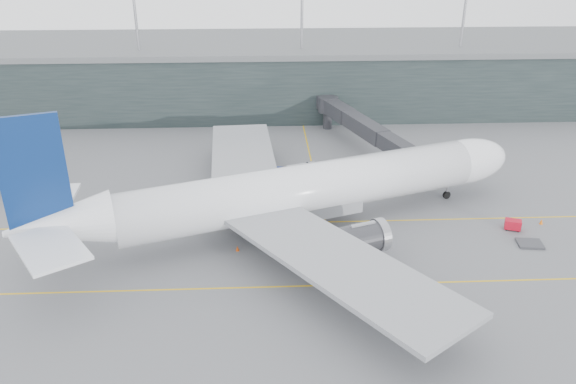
{
  "coord_description": "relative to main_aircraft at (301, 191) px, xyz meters",
  "views": [
    {
      "loc": [
        -3.74,
        -75.49,
        38.14
      ],
      "look_at": [
        -0.38,
        -4.0,
        4.92
      ],
      "focal_mm": 35.0,
      "sensor_mm": 36.0,
      "label": 1
    }
  ],
  "objects": [
    {
      "name": "taxiline_lead_main",
      "position": [
        3.62,
        25.37,
        -5.7
      ],
      "size": [
        0.25,
        60.0,
        0.02
      ],
      "primitive_type": "cube",
      "color": "yellow",
      "rests_on": "ground"
    },
    {
      "name": "taxiline_a",
      "position": [
        -1.38,
        1.37,
        -5.7
      ],
      "size": [
        160.0,
        0.25,
        0.02
      ],
      "primitive_type": "cube",
      "color": "yellow",
      "rests_on": "ground"
    },
    {
      "name": "main_aircraft",
      "position": [
        0.0,
        0.0,
        0.0
      ],
      "size": [
        70.4,
        64.94,
        20.36
      ],
      "rotation": [
        0.0,
        0.0,
        0.34
      ],
      "color": "white",
      "rests_on": "ground"
    },
    {
      "name": "jet_bridge",
      "position": [
        15.19,
        30.16,
        -0.6
      ],
      "size": [
        17.05,
        43.59,
        6.84
      ],
      "rotation": [
        0.0,
        0.0,
        0.32
      ],
      "color": "#2A2B2F",
      "rests_on": "ground"
    },
    {
      "name": "taxiline_b",
      "position": [
        -1.38,
        -14.63,
        -5.7
      ],
      "size": [
        160.0,
        0.25,
        0.02
      ],
      "primitive_type": "cube",
      "color": "yellow",
      "rests_on": "ground"
    },
    {
      "name": "cone_wing_stbd",
      "position": [
        7.92,
        -14.11,
        -5.36
      ],
      "size": [
        0.44,
        0.44,
        0.7
      ],
      "primitive_type": "cone",
      "color": "orange",
      "rests_on": "ground"
    },
    {
      "name": "terminal",
      "position": [
        -1.39,
        63.37,
        1.91
      ],
      "size": [
        240.0,
        36.0,
        29.0
      ],
      "color": "#1F292A",
      "rests_on": "ground"
    },
    {
      "name": "uld_b",
      "position": [
        -2.64,
        17.66,
        -4.77
      ],
      "size": [
        2.2,
        1.87,
        1.79
      ],
      "rotation": [
        0.0,
        0.0,
        -0.16
      ],
      "color": "#37373C",
      "rests_on": "ground"
    },
    {
      "name": "gse_cart",
      "position": [
        29.76,
        -2.11,
        -4.89
      ],
      "size": [
        2.52,
        2.07,
        1.48
      ],
      "rotation": [
        0.0,
        0.0,
        -0.37
      ],
      "color": "red",
      "rests_on": "ground"
    },
    {
      "name": "uld_a",
      "position": [
        -7.16,
        14.4,
        -4.71
      ],
      "size": [
        2.47,
        2.19,
        1.9
      ],
      "rotation": [
        0.0,
        0.0,
        0.28
      ],
      "color": "#37373C",
      "rests_on": "ground"
    },
    {
      "name": "uld_c",
      "position": [
        -1.75,
        17.04,
        -4.74
      ],
      "size": [
        2.31,
        1.98,
        1.86
      ],
      "rotation": [
        0.0,
        0.0,
        -0.19
      ],
      "color": "#37373C",
      "rests_on": "ground"
    },
    {
      "name": "cone_tail",
      "position": [
        -8.79,
        -6.12,
        -5.34
      ],
      "size": [
        0.47,
        0.47,
        0.74
      ],
      "primitive_type": "cone",
      "color": "#D7480B",
      "rests_on": "ground"
    },
    {
      "name": "baggage_dolly",
      "position": [
        30.38,
        -6.41,
        -5.52
      ],
      "size": [
        3.54,
        2.98,
        0.32
      ],
      "primitive_type": "cube",
      "rotation": [
        0.0,
        0.0,
        -0.13
      ],
      "color": "#37373C",
      "rests_on": "ground"
    },
    {
      "name": "cone_wing_port",
      "position": [
        8.05,
        15.15,
        -5.38
      ],
      "size": [
        0.42,
        0.42,
        0.67
      ],
      "primitive_type": "cone",
      "color": "red",
      "rests_on": "ground"
    },
    {
      "name": "ground",
      "position": [
        -1.38,
        5.37,
        -5.71
      ],
      "size": [
        320.0,
        320.0,
        0.0
      ],
      "primitive_type": "plane",
      "color": "#5C5C61",
      "rests_on": "ground"
    },
    {
      "name": "cone_nose",
      "position": [
        34.6,
        -0.68,
        -5.31
      ],
      "size": [
        0.5,
        0.5,
        0.8
      ],
      "primitive_type": "cone",
      "color": "orange",
      "rests_on": "ground"
    }
  ]
}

